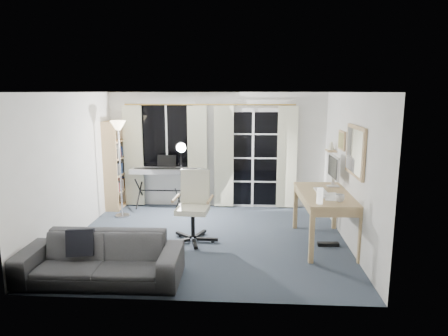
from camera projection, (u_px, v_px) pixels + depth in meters
The scene contains 17 objects.
floor at pixel (208, 240), 6.63m from camera, with size 4.50×4.00×0.02m, color #36434F.
window at pixel (167, 136), 8.34m from camera, with size 1.20×0.08×1.40m.
french_door at pixel (253, 159), 8.32m from camera, with size 1.32×0.09×2.11m.
curtains at pixel (210, 156), 8.27m from camera, with size 3.60×0.07×2.13m.
bookshelf at pixel (116, 166), 8.36m from camera, with size 0.32×0.86×1.83m.
torchiere_lamp at pixel (119, 140), 7.55m from camera, with size 0.38×0.38×1.87m.
keyboard_piano at pixel (166, 172), 8.20m from camera, with size 1.44×0.70×1.04m.
studio_light at pixel (181, 156), 7.77m from camera, with size 0.31×0.32×1.48m.
office_chair at pixel (194, 199), 6.52m from camera, with size 0.78×0.80×1.15m.
desk at pixel (326, 199), 6.29m from camera, with size 0.84×1.60×0.84m.
monitor at pixel (334, 168), 6.64m from camera, with size 0.21×0.61×0.53m.
desk_clutter at pixel (324, 209), 6.07m from camera, with size 0.48×0.96×1.06m.
mug at pixel (340, 197), 5.76m from camera, with size 0.14×0.11×0.14m, color silver.
wall_mirror at pixel (355, 151), 5.86m from camera, with size 0.04×0.94×0.74m.
framed_print at pixel (342, 140), 6.73m from camera, with size 0.03×0.42×0.32m.
wall_shelf at pixel (331, 147), 7.26m from camera, with size 0.16×0.30×0.18m.
sofa at pixel (100, 251), 5.10m from camera, with size 2.07×0.64×0.80m.
Camera 1 is at (0.65, -6.26, 2.41)m, focal length 32.00 mm.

